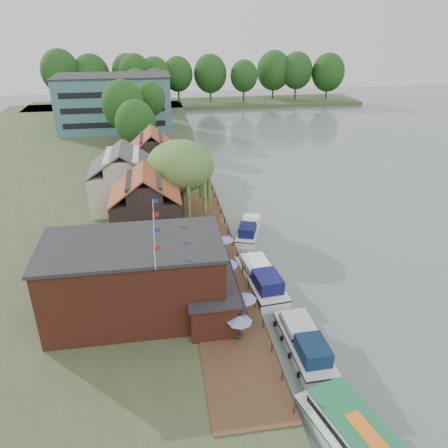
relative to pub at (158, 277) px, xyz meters
name	(u,v)px	position (x,y,z in m)	size (l,w,h in m)	color
ground	(302,299)	(14.00, 1.00, -4.65)	(260.00, 260.00, 0.00)	slate
land_bank	(54,187)	(-16.00, 36.00, -4.15)	(50.00, 140.00, 1.00)	#384728
quay_deck	(210,248)	(6.00, 11.00, -3.60)	(6.00, 50.00, 0.10)	#47301E
quay_rail	(232,241)	(8.70, 11.50, -3.15)	(0.20, 49.00, 1.00)	black
pub	(158,277)	(0.00, 0.00, 0.00)	(20.00, 11.00, 7.30)	maroon
hotel_block	(115,103)	(-8.00, 71.00, 2.50)	(25.40, 12.40, 12.30)	#38666B
cottage_a	(146,205)	(-1.00, 15.00, 0.60)	(8.60, 7.60, 8.50)	black
cottage_b	(124,178)	(-4.00, 25.00, 0.60)	(9.60, 8.60, 8.50)	beige
cottage_c	(153,157)	(0.00, 34.00, 0.60)	(7.60, 7.60, 8.50)	black
willow	(181,180)	(3.50, 20.00, 1.56)	(8.60, 8.60, 10.43)	#476B2D
umbrella_0	(239,328)	(6.41, -5.07, -2.36)	(2.11, 2.11, 2.38)	navy
umbrella_1	(245,305)	(7.47, -2.13, -2.36)	(2.11, 2.11, 2.38)	navy
umbrella_2	(224,290)	(5.96, 0.41, -2.36)	(2.11, 2.11, 2.38)	#1A4490
umbrella_3	(227,270)	(6.82, 3.86, -2.36)	(2.36, 2.36, 2.38)	#211C9C
umbrella_4	(214,262)	(5.74, 5.63, -2.36)	(2.46, 2.46, 2.38)	navy
umbrella_5	(225,245)	(7.47, 9.12, -2.36)	(2.04, 2.04, 2.38)	#201B99
cruiser_0	(304,340)	(11.70, -6.16, -3.45)	(3.21, 9.92, 2.41)	silver
cruiser_1	(261,276)	(10.39, 3.83, -3.36)	(3.42, 10.56, 2.59)	white
cruiser_2	(249,228)	(11.59, 15.40, -3.59)	(2.88, 8.92, 2.12)	white
swan	(351,406)	(13.17, -12.37, -4.43)	(0.44, 0.44, 0.44)	white
bank_tree_0	(136,133)	(-2.62, 43.91, 2.08)	(7.02, 7.02, 11.46)	#143811
bank_tree_1	(124,117)	(-4.94, 51.19, 3.27)	(7.81, 7.81, 13.84)	#143811
bank_tree_2	(151,113)	(0.04, 57.18, 2.70)	(6.09, 6.09, 12.70)	#143811
bank_tree_3	(137,96)	(-3.16, 78.30, 2.70)	(6.99, 6.99, 12.71)	#143811
bank_tree_4	(156,91)	(1.56, 88.63, 2.18)	(7.22, 7.22, 11.65)	#143811
bank_tree_5	(135,81)	(-3.85, 95.63, 3.77)	(8.77, 8.77, 14.84)	#143811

